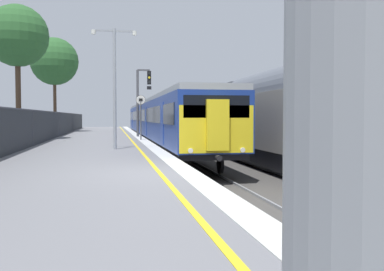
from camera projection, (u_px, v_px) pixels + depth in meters
ground at (269, 193)px, 11.99m from camera, size 17.40×110.00×1.21m
commuter_train_at_platform at (159, 119)px, 34.54m from camera, size 2.83×39.11×3.81m
freight_train_adjacent_track at (211, 116)px, 34.32m from camera, size 2.60×45.02×4.64m
signal_gantry at (141, 95)px, 32.54m from camera, size 1.10×0.24×4.97m
speed_limit_sign at (141, 112)px, 27.64m from camera, size 0.59×0.08×2.82m
platform_lamp_mid at (115, 78)px, 19.69m from camera, size 2.00×0.20×5.38m
background_tree_left at (16, 37)px, 27.60m from camera, size 3.88×3.88×8.50m
background_tree_centre at (54, 62)px, 43.02m from camera, size 4.62×4.62×9.19m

